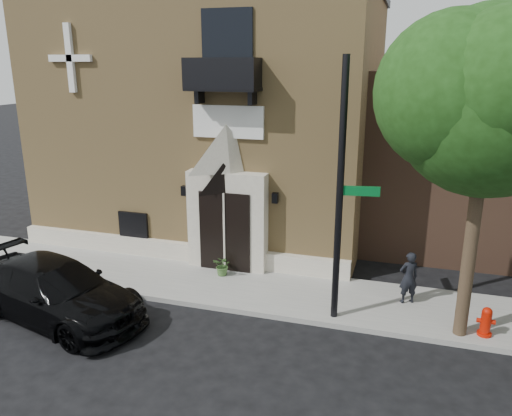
% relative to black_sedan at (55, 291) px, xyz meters
% --- Properties ---
extents(ground, '(120.00, 120.00, 0.00)m').
position_rel_black_sedan_xyz_m(ground, '(4.33, 1.59, -0.79)').
color(ground, black).
rests_on(ground, ground).
extents(sidewalk, '(42.00, 3.00, 0.15)m').
position_rel_black_sedan_xyz_m(sidewalk, '(5.33, 3.09, -0.72)').
color(sidewalk, gray).
rests_on(sidewalk, ground).
extents(church, '(12.20, 11.01, 9.30)m').
position_rel_black_sedan_xyz_m(church, '(1.34, 9.54, 3.84)').
color(church, tan).
rests_on(church, ground).
extents(street_tree_left, '(4.97, 4.38, 7.77)m').
position_rel_black_sedan_xyz_m(street_tree_left, '(10.36, 1.93, 5.07)').
color(street_tree_left, '#38281C').
rests_on(street_tree_left, sidewalk).
extents(black_sedan, '(5.83, 3.48, 1.58)m').
position_rel_black_sedan_xyz_m(black_sedan, '(0.00, 0.00, 0.00)').
color(black_sedan, black).
rests_on(black_sedan, ground).
extents(street_sign, '(1.13, 1.06, 6.70)m').
position_rel_black_sedan_xyz_m(street_sign, '(7.21, 2.03, 2.73)').
color(street_sign, black).
rests_on(street_sign, sidewalk).
extents(fire_hydrant, '(0.43, 0.34, 0.75)m').
position_rel_black_sedan_xyz_m(fire_hydrant, '(10.91, 2.12, -0.27)').
color(fire_hydrant, '#BA1403').
rests_on(fire_hydrant, sidewalk).
extents(planter, '(0.66, 0.60, 0.65)m').
position_rel_black_sedan_xyz_m(planter, '(3.41, 3.63, -0.32)').
color(planter, '#466D33').
rests_on(planter, sidewalk).
extents(pedestrian_near, '(0.65, 0.57, 1.51)m').
position_rel_black_sedan_xyz_m(pedestrian_near, '(9.03, 3.40, 0.11)').
color(pedestrian_near, black).
rests_on(pedestrian_near, sidewalk).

